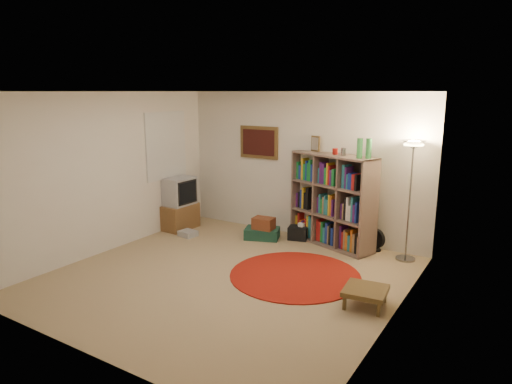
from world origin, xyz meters
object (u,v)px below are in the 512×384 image
tv_stand (179,204)px  suitcase (262,233)px  floor_fan (375,240)px  side_table (365,291)px  bookshelf (332,201)px  floor_lamp (413,162)px

tv_stand → suitcase: size_ratio=1.45×
floor_fan → side_table: (0.50, -1.95, 0.00)m
bookshelf → floor_fan: bookshelf is taller
tv_stand → suitcase: (1.62, 0.30, -0.37)m
bookshelf → suitcase: bookshelf is taller
floor_lamp → floor_fan: floor_lamp is taller
bookshelf → floor_lamp: 1.48m
floor_lamp → side_table: size_ratio=3.34×
side_table → floor_fan: bearing=104.3°
tv_stand → side_table: (3.98, -1.24, -0.28)m
bookshelf → suitcase: (-1.12, -0.35, -0.64)m
bookshelf → tv_stand: bookshelf is taller
floor_lamp → side_table: (-0.02, -1.82, -1.32)m
floor_fan → tv_stand: bearing=-149.0°
floor_lamp → bookshelf: bearing=176.5°
bookshelf → floor_lamp: (1.26, -0.08, 0.77)m
tv_stand → suitcase: bearing=12.6°
floor_lamp → suitcase: floor_lamp is taller
floor_lamp → suitcase: size_ratio=2.71×
floor_lamp → tv_stand: (-4.00, -0.58, -1.04)m
tv_stand → side_table: bearing=-15.2°
floor_lamp → floor_fan: (-0.51, 0.14, -1.32)m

